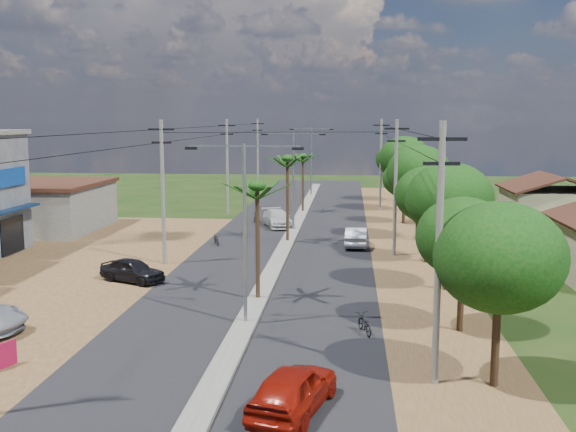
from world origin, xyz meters
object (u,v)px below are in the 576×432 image
(car_red_near, at_px, (293,390))
(roadside_sign, at_px, (3,356))
(car_silver_mid, at_px, (356,237))
(car_white_far, at_px, (277,219))
(car_parked_dark, at_px, (132,271))
(moto_rider_east, at_px, (364,325))

(car_red_near, xyz_separation_m, roadside_sign, (-10.85, 2.73, -0.26))
(car_silver_mid, bearing_deg, car_white_far, -49.82)
(car_white_far, xyz_separation_m, car_parked_dark, (-6.00, -19.79, -0.04))
(car_silver_mid, height_order, roadside_sign, car_silver_mid)
(car_white_far, relative_size, car_parked_dark, 1.25)
(car_red_near, relative_size, car_white_far, 0.91)
(car_red_near, distance_m, car_parked_dark, 19.02)
(moto_rider_east, bearing_deg, car_red_near, 55.84)
(car_silver_mid, relative_size, moto_rider_east, 2.66)
(car_white_far, distance_m, moto_rider_east, 28.60)
(roadside_sign, bearing_deg, car_parked_dark, 109.76)
(car_parked_dark, bearing_deg, car_silver_mid, -22.49)
(car_white_far, relative_size, moto_rider_east, 3.03)
(car_parked_dark, bearing_deg, car_white_far, 7.70)
(car_silver_mid, relative_size, car_parked_dark, 1.10)
(car_silver_mid, distance_m, car_parked_dark, 17.07)
(car_red_near, bearing_deg, car_parked_dark, -41.07)
(roadside_sign, bearing_deg, moto_rider_east, 43.47)
(car_white_far, xyz_separation_m, roadside_sign, (-6.50, -33.02, -0.21))
(car_parked_dark, distance_m, moto_rider_east, 15.02)
(car_red_near, distance_m, car_silver_mid, 27.67)
(car_red_near, bearing_deg, roadside_sign, 1.83)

